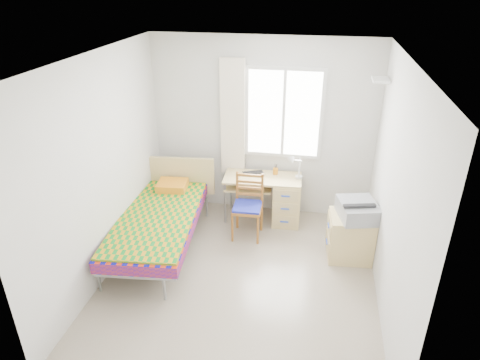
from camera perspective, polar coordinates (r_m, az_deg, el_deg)
name	(u,v)px	position (r m, az deg, el deg)	size (l,w,h in m)	color
floor	(240,278)	(5.31, -0.05, -12.90)	(3.50, 3.50, 0.00)	#BCAD93
ceiling	(240,58)	(4.19, -0.06, 15.90)	(3.50, 3.50, 0.00)	white
wall_back	(262,129)	(6.20, 3.00, 6.83)	(3.20, 3.20, 0.00)	silver
wall_left	(102,170)	(5.12, -17.92, 1.26)	(3.50, 3.50, 0.00)	silver
wall_right	(394,195)	(4.62, 19.87, -1.86)	(3.50, 3.50, 0.00)	silver
window	(284,114)	(6.07, 5.86, 8.79)	(1.10, 0.04, 1.30)	white
curtain	(233,119)	(6.16, -0.98, 8.19)	(0.35, 0.05, 1.70)	white
floating_shelf	(381,80)	(5.63, 18.25, 12.60)	(0.20, 0.32, 0.03)	white
bed	(160,218)	(5.71, -10.59, -4.96)	(1.16, 2.16, 0.90)	gray
desk	(282,198)	(6.24, 5.58, -2.41)	(1.13, 0.57, 0.69)	tan
chair	(249,202)	(5.84, 1.15, -2.99)	(0.40, 0.40, 0.90)	brown
cabinet	(350,236)	(5.67, 14.45, -7.30)	(0.59, 0.53, 0.60)	tan
printer	(358,210)	(5.46, 15.43, -3.84)	(0.55, 0.60, 0.22)	gray
laptop	(254,174)	(6.18, 1.83, 0.78)	(0.30, 0.19, 0.02)	black
pen_cup	(276,171)	(6.21, 4.76, 1.18)	(0.07, 0.07, 0.09)	orange
task_lamp	(295,165)	(5.95, 7.32, 2.01)	(0.22, 0.32, 0.40)	white
book	(251,181)	(6.22, 1.51, -0.20)	(0.15, 0.20, 0.02)	gray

